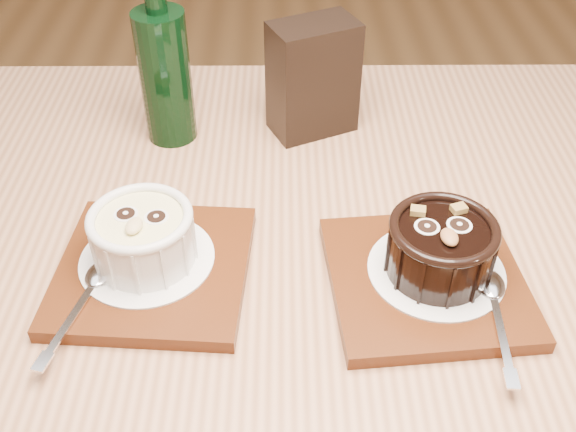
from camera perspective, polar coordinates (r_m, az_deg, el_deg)
name	(u,v)px	position (r m, az deg, el deg)	size (l,w,h in m)	color
table	(272,316)	(0.74, -1.35, -8.49)	(1.21, 0.82, 0.75)	#946240
tray_left	(153,270)	(0.67, -11.32, -4.48)	(0.18, 0.18, 0.01)	#54260E
doily_left	(147,259)	(0.67, -11.83, -3.55)	(0.13, 0.13, 0.00)	white
ramekin_white	(143,235)	(0.64, -12.21, -1.55)	(0.10, 0.10, 0.06)	white
spoon_left	(83,300)	(0.64, -17.00, -6.79)	(0.03, 0.13, 0.01)	silver
tray_right	(426,281)	(0.66, 11.59, -5.37)	(0.18, 0.18, 0.01)	#54260E
doily_right	(436,270)	(0.66, 12.43, -4.50)	(0.13, 0.13, 0.00)	white
ramekin_dark	(441,246)	(0.63, 12.83, -2.46)	(0.10, 0.10, 0.06)	black
spoon_right	(497,312)	(0.63, 17.29, -7.79)	(0.03, 0.13, 0.01)	silver
condiment_stand	(313,78)	(0.83, 2.13, 11.57)	(0.10, 0.06, 0.14)	black
green_bottle	(165,72)	(0.82, -10.38, 11.92)	(0.06, 0.06, 0.23)	black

